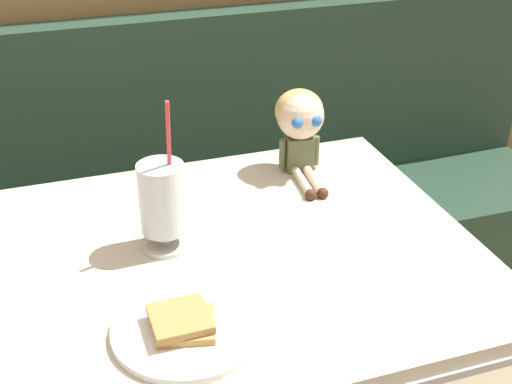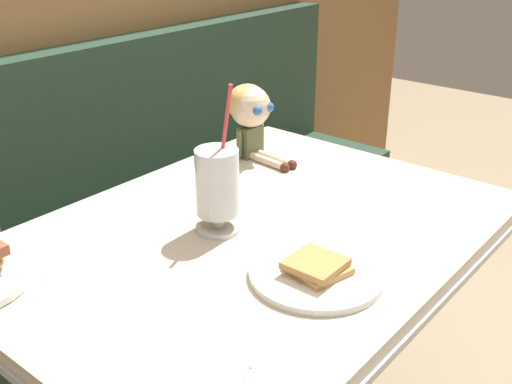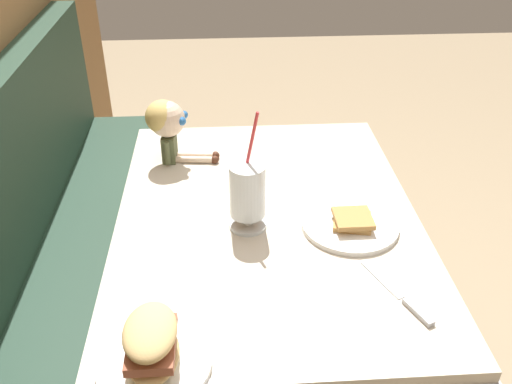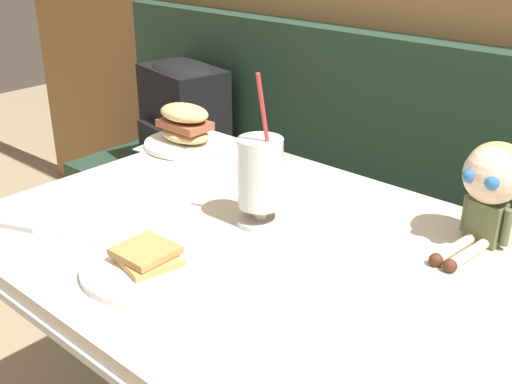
{
  "view_description": "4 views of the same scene",
  "coord_description": "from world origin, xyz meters",
  "px_view_note": "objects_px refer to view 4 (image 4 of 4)",
  "views": [
    {
      "loc": [
        -0.24,
        -0.91,
        1.5
      ],
      "look_at": [
        0.13,
        0.2,
        0.85
      ],
      "focal_mm": 48.85,
      "sensor_mm": 36.0,
      "label": 1
    },
    {
      "loc": [
        -0.89,
        -0.56,
        1.36
      ],
      "look_at": [
        0.1,
        0.26,
        0.77
      ],
      "focal_mm": 43.56,
      "sensor_mm": 36.0,
      "label": 2
    },
    {
      "loc": [
        -1.23,
        0.29,
        1.59
      ],
      "look_at": [
        -0.02,
        0.21,
        0.83
      ],
      "focal_mm": 39.4,
      "sensor_mm": 36.0,
      "label": 3
    },
    {
      "loc": [
        0.7,
        -0.61,
        1.32
      ],
      "look_at": [
        -0.02,
        0.19,
        0.83
      ],
      "focal_mm": 44.05,
      "sensor_mm": 36.0,
      "label": 4
    }
  ],
  "objects_px": {
    "toast_plate": "(151,264)",
    "butter_knife": "(32,229)",
    "sandwich_plate": "(185,130)",
    "seated_doll": "(493,180)",
    "backpack": "(183,116)",
    "milkshake_glass": "(260,176)"
  },
  "relations": [
    {
      "from": "toast_plate",
      "to": "butter_knife",
      "type": "distance_m",
      "value": 0.29
    },
    {
      "from": "toast_plate",
      "to": "butter_knife",
      "type": "height_order",
      "value": "toast_plate"
    },
    {
      "from": "toast_plate",
      "to": "sandwich_plate",
      "type": "relative_size",
      "value": 1.11
    },
    {
      "from": "seated_doll",
      "to": "backpack",
      "type": "bearing_deg",
      "value": 165.08
    },
    {
      "from": "milkshake_glass",
      "to": "seated_doll",
      "type": "bearing_deg",
      "value": 31.04
    },
    {
      "from": "toast_plate",
      "to": "seated_doll",
      "type": "xyz_separation_m",
      "value": [
        0.39,
        0.49,
        0.12
      ]
    },
    {
      "from": "sandwich_plate",
      "to": "butter_knife",
      "type": "distance_m",
      "value": 0.55
    },
    {
      "from": "butter_knife",
      "to": "backpack",
      "type": "height_order",
      "value": "backpack"
    },
    {
      "from": "seated_doll",
      "to": "backpack",
      "type": "distance_m",
      "value": 1.28
    },
    {
      "from": "sandwich_plate",
      "to": "seated_doll",
      "type": "height_order",
      "value": "seated_doll"
    },
    {
      "from": "milkshake_glass",
      "to": "sandwich_plate",
      "type": "height_order",
      "value": "milkshake_glass"
    },
    {
      "from": "toast_plate",
      "to": "backpack",
      "type": "distance_m",
      "value": 1.16
    },
    {
      "from": "toast_plate",
      "to": "sandwich_plate",
      "type": "distance_m",
      "value": 0.63
    },
    {
      "from": "milkshake_glass",
      "to": "backpack",
      "type": "bearing_deg",
      "value": 147.15
    },
    {
      "from": "toast_plate",
      "to": "butter_knife",
      "type": "xyz_separation_m",
      "value": [
        -0.29,
        -0.07,
        -0.01
      ]
    },
    {
      "from": "milkshake_glass",
      "to": "sandwich_plate",
      "type": "distance_m",
      "value": 0.49
    },
    {
      "from": "toast_plate",
      "to": "seated_doll",
      "type": "distance_m",
      "value": 0.64
    },
    {
      "from": "toast_plate",
      "to": "milkshake_glass",
      "type": "bearing_deg",
      "value": 85.17
    },
    {
      "from": "sandwich_plate",
      "to": "backpack",
      "type": "height_order",
      "value": "sandwich_plate"
    },
    {
      "from": "seated_doll",
      "to": "backpack",
      "type": "height_order",
      "value": "seated_doll"
    },
    {
      "from": "seated_doll",
      "to": "toast_plate",
      "type": "bearing_deg",
      "value": -128.85
    },
    {
      "from": "butter_knife",
      "to": "toast_plate",
      "type": "bearing_deg",
      "value": 12.9
    }
  ]
}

